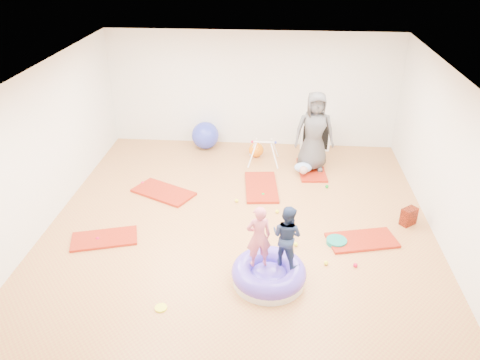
{
  "coord_description": "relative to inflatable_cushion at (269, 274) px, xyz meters",
  "views": [
    {
      "loc": [
        0.59,
        -6.98,
        4.83
      ],
      "look_at": [
        0.0,
        0.3,
        0.9
      ],
      "focal_mm": 35.0,
      "sensor_mm": 36.0,
      "label": 1
    }
  ],
  "objects": [
    {
      "name": "gym_mat_center_back",
      "position": [
        -0.24,
        2.95,
        -0.11
      ],
      "size": [
        0.78,
        1.36,
        0.05
      ],
      "primitive_type": "cube",
      "rotation": [
        0.0,
        0.0,
        1.67
      ],
      "color": "#A72418",
      "rests_on": "ground"
    },
    {
      "name": "cube_shelf",
      "position": [
        1.0,
        5.1,
        0.21
      ],
      "size": [
        0.71,
        0.35,
        0.71
      ],
      "color": "white",
      "rests_on": "ground"
    },
    {
      "name": "yellow_toy",
      "position": [
        -1.53,
        -0.72,
        -0.13
      ],
      "size": [
        0.18,
        0.18,
        0.03
      ],
      "primitive_type": "cylinder",
      "color": "#F9FF27",
      "rests_on": "ground"
    },
    {
      "name": "balance_disc",
      "position": [
        1.15,
        1.09,
        -0.1
      ],
      "size": [
        0.35,
        0.35,
        0.08
      ],
      "primitive_type": "cylinder",
      "color": "#0E7B69",
      "rests_on": "ground"
    },
    {
      "name": "gym_mat_mid_left",
      "position": [
        -2.24,
        2.57,
        -0.12
      ],
      "size": [
        1.41,
        1.13,
        0.05
      ],
      "primitive_type": "cube",
      "rotation": [
        0.0,
        0.0,
        -0.47
      ],
      "color": "#A72418",
      "rests_on": "ground"
    },
    {
      "name": "gym_mat_front_left",
      "position": [
        -2.91,
        0.86,
        -0.12
      ],
      "size": [
        1.24,
        0.86,
        0.05
      ],
      "primitive_type": "cube",
      "rotation": [
        0.0,
        0.0,
        0.29
      ],
      "color": "#A72418",
      "rests_on": "ground"
    },
    {
      "name": "exercise_ball_orange",
      "position": [
        -0.42,
        4.5,
        0.04
      ],
      "size": [
        0.35,
        0.35,
        0.35
      ],
      "primitive_type": "sphere",
      "color": "orange",
      "rests_on": "ground"
    },
    {
      "name": "backpack",
      "position": [
        2.52,
        1.81,
        0.02
      ],
      "size": [
        0.34,
        0.32,
        0.33
      ],
      "primitive_type": "cube",
      "rotation": [
        0.0,
        0.0,
        0.66
      ],
      "color": "#931F08",
      "rests_on": "ground"
    },
    {
      "name": "infant_play_gym",
      "position": [
        -0.23,
        4.16,
        0.22
      ],
      "size": [
        0.71,
        0.68,
        0.55
      ],
      "rotation": [
        0.0,
        0.0,
        0.01
      ],
      "color": "white",
      "rests_on": "ground"
    },
    {
      "name": "infant",
      "position": [
        0.66,
        3.64,
        0.02
      ],
      "size": [
        0.39,
        0.4,
        0.23
      ],
      "color": "#92B6F0",
      "rests_on": "gym_mat_rear_right"
    },
    {
      "name": "child_navy",
      "position": [
        0.25,
        0.11,
        0.7
      ],
      "size": [
        0.62,
        0.58,
        1.01
      ],
      "primitive_type": "imported",
      "rotation": [
        0.0,
        0.0,
        2.6
      ],
      "color": "navy",
      "rests_on": "inflatable_cushion"
    },
    {
      "name": "gym_mat_right",
      "position": [
        1.6,
        1.18,
        -0.12
      ],
      "size": [
        1.29,
        0.86,
        0.05
      ],
      "primitive_type": "cube",
      "rotation": [
        0.0,
        0.0,
        0.24
      ],
      "color": "#A72418",
      "rests_on": "ground"
    },
    {
      "name": "gym_mat_rear_right",
      "position": [
        0.87,
        3.84,
        -0.12
      ],
      "size": [
        0.66,
        1.19,
        0.05
      ],
      "primitive_type": "cube",
      "rotation": [
        0.0,
        0.0,
        1.65
      ],
      "color": "#A72418",
      "rests_on": "ground"
    },
    {
      "name": "adult_caregiver",
      "position": [
        0.87,
        3.9,
        0.79
      ],
      "size": [
        0.91,
        0.64,
        1.77
      ],
      "primitive_type": "imported",
      "rotation": [
        0.0,
        0.0,
        0.09
      ],
      "color": "#434345",
      "rests_on": "gym_mat_rear_right"
    },
    {
      "name": "child_pink",
      "position": [
        -0.17,
        0.04,
        0.71
      ],
      "size": [
        0.43,
        0.34,
        1.04
      ],
      "primitive_type": "imported",
      "rotation": [
        0.0,
        0.0,
        3.4
      ],
      "color": "#CF6072",
      "rests_on": "inflatable_cushion"
    },
    {
      "name": "inflatable_cushion",
      "position": [
        0.0,
        0.0,
        0.0
      ],
      "size": [
        1.15,
        1.15,
        0.36
      ],
      "rotation": [
        0.0,
        0.0,
        0.36
      ],
      "color": "silver",
      "rests_on": "ground"
    },
    {
      "name": "ball_pit_balls",
      "position": [
        -0.3,
        1.74,
        -0.1
      ],
      "size": [
        4.49,
        2.69,
        0.07
      ],
      "color": "red",
      "rests_on": "ground"
    },
    {
      "name": "exercise_ball_blue",
      "position": [
        -1.7,
        4.91,
        0.19
      ],
      "size": [
        0.67,
        0.67,
        0.67
      ],
      "primitive_type": "sphere",
      "color": "#2C39C1",
      "rests_on": "ground"
    },
    {
      "name": "room",
      "position": [
        -0.58,
        1.31,
        1.26
      ],
      "size": [
        7.01,
        8.01,
        2.81
      ],
      "color": "#B4693F",
      "rests_on": "ground"
    }
  ]
}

